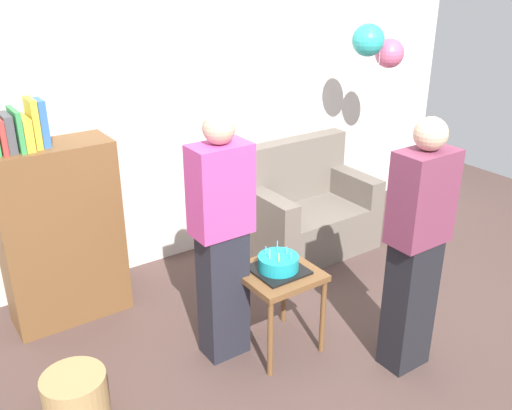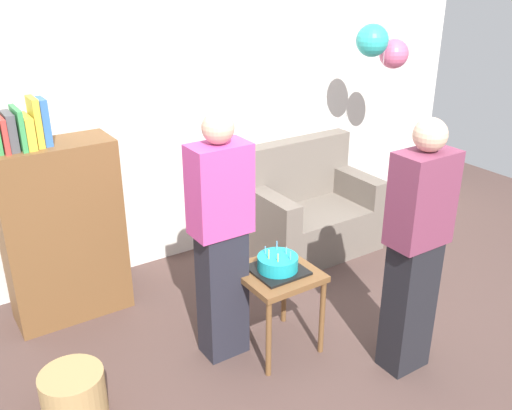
# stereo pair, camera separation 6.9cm
# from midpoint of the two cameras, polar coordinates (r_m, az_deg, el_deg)

# --- Properties ---
(ground_plane) EXTENTS (8.00, 8.00, 0.00)m
(ground_plane) POSITION_cam_midpoint_polar(r_m,az_deg,el_deg) (3.80, 9.41, -16.18)
(ground_plane) COLOR #4C3833
(wall_back) EXTENTS (6.00, 0.10, 2.70)m
(wall_back) POSITION_cam_midpoint_polar(r_m,az_deg,el_deg) (4.74, -6.53, 10.48)
(wall_back) COLOR silver
(wall_back) RESTS_ON ground_plane
(couch) EXTENTS (1.10, 0.70, 0.96)m
(couch) POSITION_cam_midpoint_polar(r_m,az_deg,el_deg) (5.05, 5.75, -0.75)
(couch) COLOR #6B6056
(couch) RESTS_ON ground_plane
(bookshelf) EXTENTS (0.80, 0.36, 1.61)m
(bookshelf) POSITION_cam_midpoint_polar(r_m,az_deg,el_deg) (4.16, -18.57, -2.28)
(bookshelf) COLOR brown
(bookshelf) RESTS_ON ground_plane
(side_table) EXTENTS (0.48, 0.48, 0.58)m
(side_table) POSITION_cam_midpoint_polar(r_m,az_deg,el_deg) (3.68, 2.70, -7.85)
(side_table) COLOR brown
(side_table) RESTS_ON ground_plane
(birthday_cake) EXTENTS (0.32, 0.32, 0.17)m
(birthday_cake) POSITION_cam_midpoint_polar(r_m,az_deg,el_deg) (3.61, 2.74, -5.98)
(birthday_cake) COLOR black
(birthday_cake) RESTS_ON side_table
(person_blowing_candles) EXTENTS (0.36, 0.22, 1.63)m
(person_blowing_candles) POSITION_cam_midpoint_polar(r_m,az_deg,el_deg) (3.48, -2.98, -3.45)
(person_blowing_candles) COLOR #23232D
(person_blowing_candles) RESTS_ON ground_plane
(person_holding_cake) EXTENTS (0.36, 0.22, 1.63)m
(person_holding_cake) POSITION_cam_midpoint_polar(r_m,az_deg,el_deg) (3.49, 16.34, -4.35)
(person_holding_cake) COLOR black
(person_holding_cake) RESTS_ON ground_plane
(wicker_basket) EXTENTS (0.36, 0.36, 0.30)m
(wicker_basket) POSITION_cam_midpoint_polar(r_m,az_deg,el_deg) (3.50, -17.33, -17.87)
(wicker_basket) COLOR #A88451
(wicker_basket) RESTS_ON ground_plane
(handbag) EXTENTS (0.28, 0.14, 0.20)m
(handbag) POSITION_cam_midpoint_polar(r_m,az_deg,el_deg) (4.84, 15.94, -5.96)
(handbag) COLOR #473328
(handbag) RESTS_ON ground_plane
(balloon_bunch) EXTENTS (0.51, 0.28, 1.93)m
(balloon_bunch) POSITION_cam_midpoint_polar(r_m,az_deg,el_deg) (5.04, 12.98, 15.29)
(balloon_bunch) COLOR silver
(balloon_bunch) RESTS_ON ground_plane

